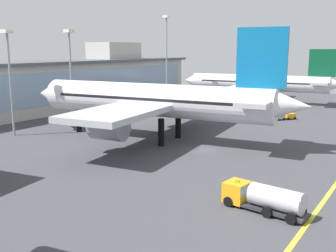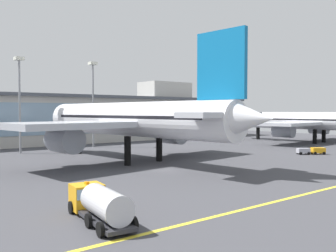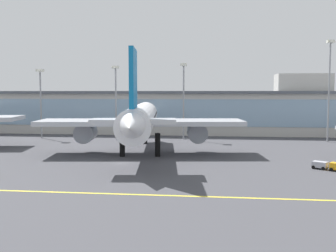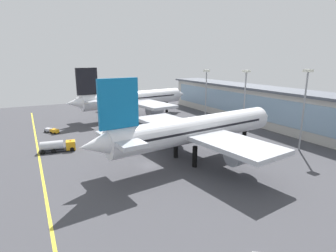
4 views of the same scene
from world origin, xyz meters
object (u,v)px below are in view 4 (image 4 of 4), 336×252
Objects in this scene: apron_light_mast_east at (245,92)px; apron_light_mast_far_east at (206,87)px; fuel_tanker_truck at (59,146)px; apron_light_mast_centre at (305,97)px; airliner_near_right at (196,130)px; airliner_near_left at (133,99)px; baggage_tug_near at (52,130)px.

apron_light_mast_far_east is (-22.15, 1.06, -0.40)m from apron_light_mast_east.
apron_light_mast_centre is (28.09, 56.84, 12.50)m from fuel_tanker_truck.
apron_light_mast_east reaches higher than airliner_near_right.
airliner_near_left reaches higher than apron_light_mast_far_east.
airliner_near_right is 9.96× the size of baggage_tug_near.
fuel_tanker_truck is at bearing -144.17° from airliner_near_left.
airliner_near_right is 2.81× the size of apron_light_mast_far_east.
apron_light_mast_centre is 1.07× the size of apron_light_mast_far_east.
baggage_tug_near is (-20.68, 0.06, -0.72)m from fuel_tanker_truck.
airliner_near_right is 2.71× the size of apron_light_mast_east.
apron_light_mast_far_east is at bearing 19.99° from fuel_tanker_truck.
fuel_tanker_truck is at bearing -77.16° from apron_light_mast_far_east.
airliner_near_left is 65.54m from apron_light_mast_centre.
airliner_near_left reaches higher than fuel_tanker_truck.
baggage_tug_near is at bearing -119.41° from apron_light_mast_east.
baggage_tug_near is 76.01m from apron_light_mast_centre.
baggage_tug_near is at bearing -169.02° from airliner_near_left.
airliner_near_left is at bearing 77.05° from baggage_tug_near.
apron_light_mast_centre is 18.70m from apron_light_mast_east.
apron_light_mast_east is 22.18m from apron_light_mast_far_east.
fuel_tanker_truck is 20.69m from baggage_tug_near.
apron_light_mast_centre reaches higher than baggage_tug_near.
airliner_near_right is 36.10m from fuel_tanker_truck.
apron_light_mast_east reaches higher than fuel_tanker_truck.
apron_light_mast_centre is 1.04× the size of apron_light_mast_east.
apron_light_mast_centre reaches higher than apron_light_mast_east.
airliner_near_left is 2.77× the size of apron_light_mast_far_east.
apron_light_mast_centre is at bearing -19.14° from fuel_tanker_truck.
apron_light_mast_east is (-18.45, -3.00, -0.43)m from apron_light_mast_centre.
apron_light_mast_centre reaches higher than airliner_near_right.
apron_light_mast_east is 1.04× the size of apron_light_mast_far_east.
airliner_near_right is (53.88, -4.31, -0.13)m from airliner_near_left.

